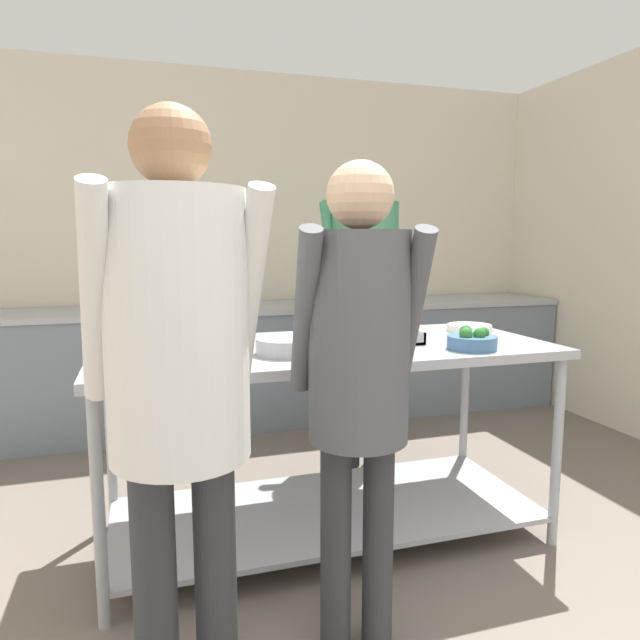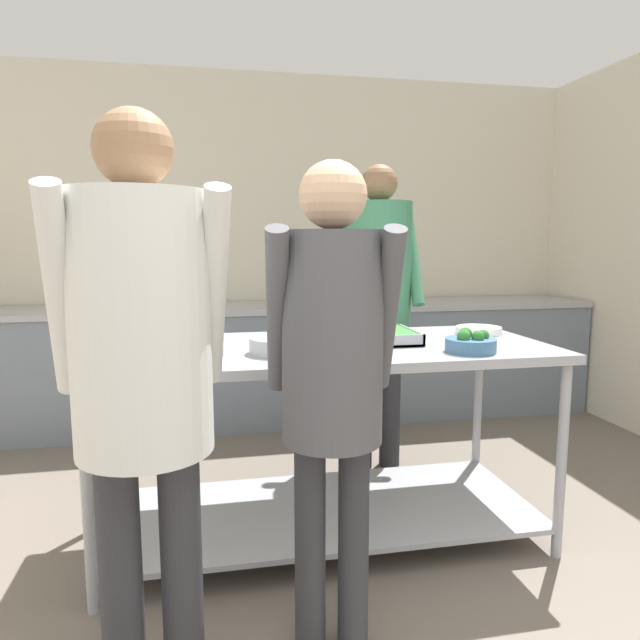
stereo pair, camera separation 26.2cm
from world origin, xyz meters
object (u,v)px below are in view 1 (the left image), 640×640
Objects in this scene: serving_tray_vegetables at (369,336)px; cook_behind_counter at (365,284)px; broccoli_bowl at (472,340)px; water_bottle at (301,288)px; sauce_pan at (287,345)px; serving_tray_roast at (166,349)px; guest_serving_right at (178,358)px; plate_stack at (469,328)px; guest_serving_left at (359,356)px.

serving_tray_vegetables is 0.23× the size of cook_behind_counter.
broccoli_bowl is at bearing -42.03° from serving_tray_vegetables.
sauce_pan is at bearing -106.91° from water_bottle.
broccoli_bowl is 1.04m from cook_behind_counter.
sauce_pan is 1.85× the size of broccoli_bowl.
guest_serving_right reaches higher than serving_tray_roast.
plate_stack is 0.87× the size of water_bottle.
serving_tray_vegetables is 0.84m from guest_serving_left.
sauce_pan reaches higher than serving_tray_roast.
cook_behind_counter is 1.01m from water_bottle.
serving_tray_roast is at bearing -120.76° from water_bottle.
cook_behind_counter reaches higher than serving_tray_roast.
broccoli_bowl is (1.26, -0.26, 0.01)m from serving_tray_roast.
broccoli_bowl is (0.78, -0.13, 0.00)m from sauce_pan.
sauce_pan is at bearing -164.08° from plate_stack.
serving_tray_roast is 0.30× the size of guest_serving_left.
serving_tray_roast is 2.05m from water_bottle.
plate_stack is 0.13× the size of guest_serving_right.
guest_serving_right is (-0.56, -0.12, 0.05)m from guest_serving_left.
guest_serving_right is (-1.26, -0.57, 0.11)m from broccoli_bowl.
serving_tray_roast is at bearing -176.47° from serving_tray_vegetables.
serving_tray_roast is 0.91m from serving_tray_vegetables.
serving_tray_roast is at bearing -146.90° from cook_behind_counter.
sauce_pan is 0.59m from guest_serving_left.
cook_behind_counter is (0.69, 0.89, 0.17)m from sauce_pan.
serving_tray_vegetables is at bearing 44.25° from guest_serving_right.
guest_serving_right is at bearing -155.56° from broccoli_bowl.
guest_serving_right is 1.97m from cook_behind_counter.
sauce_pan reaches higher than plate_stack.
guest_serving_left is (-0.35, -0.77, 0.07)m from serving_tray_vegetables.
plate_stack is 1.30m from guest_serving_left.
guest_serving_right is at bearing -126.22° from cook_behind_counter.
water_bottle is (-0.47, 1.59, 0.09)m from plate_stack.
guest_serving_right is (-0.47, -0.70, 0.11)m from sauce_pan.
sauce_pan is 1.72× the size of plate_stack.
guest_serving_left reaches higher than serving_tray_vegetables.
broccoli_bowl is 2.03m from water_bottle.
serving_tray_roast is at bearing 165.31° from sauce_pan.
broccoli_bowl is 0.13× the size of guest_serving_left.
serving_tray_roast and serving_tray_vegetables have the same top height.
sauce_pan is at bearing 98.82° from guest_serving_left.
guest_serving_right is at bearing -89.76° from serving_tray_roast.
guest_serving_left is at bearing -81.18° from sauce_pan.
broccoli_bowl is at bearing 24.44° from guest_serving_right.
broccoli_bowl is at bearing -84.82° from cook_behind_counter.
guest_serving_left reaches higher than plate_stack.
serving_tray_roast is 1.53m from plate_stack.
sauce_pan is at bearing 170.38° from broccoli_bowl.
cook_behind_counter reaches higher than guest_serving_left.
serving_tray_roast is 0.27× the size of cook_behind_counter.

